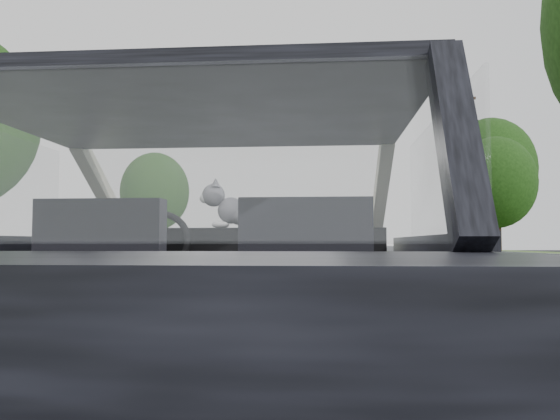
% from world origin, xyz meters
% --- Properties ---
extents(subject_car, '(1.80, 4.00, 1.45)m').
position_xyz_m(subject_car, '(0.00, 0.00, 0.72)').
color(subject_car, '#20212B').
rests_on(subject_car, ground).
extents(dashboard, '(1.58, 0.45, 0.30)m').
position_xyz_m(dashboard, '(0.00, 0.62, 0.85)').
color(dashboard, black).
rests_on(dashboard, subject_car).
extents(driver_seat, '(0.50, 0.72, 0.42)m').
position_xyz_m(driver_seat, '(-0.40, -0.29, 0.88)').
color(driver_seat, black).
rests_on(driver_seat, subject_car).
extents(passenger_seat, '(0.50, 0.72, 0.42)m').
position_xyz_m(passenger_seat, '(0.40, -0.29, 0.88)').
color(passenger_seat, black).
rests_on(passenger_seat, subject_car).
extents(steering_wheel, '(0.36, 0.36, 0.04)m').
position_xyz_m(steering_wheel, '(-0.40, 0.33, 0.92)').
color(steering_wheel, black).
rests_on(steering_wheel, dashboard).
extents(cat, '(0.64, 0.26, 0.28)m').
position_xyz_m(cat, '(0.13, 0.61, 1.09)').
color(cat, slate).
rests_on(cat, dashboard).
extents(guardrail, '(0.05, 90.00, 0.32)m').
position_xyz_m(guardrail, '(4.30, 10.00, 0.58)').
color(guardrail, gray).
rests_on(guardrail, ground).
extents(other_car, '(1.96, 4.24, 1.36)m').
position_xyz_m(other_car, '(0.76, 20.32, 0.68)').
color(other_car, silver).
rests_on(other_car, ground).
extents(highway_sign, '(0.14, 1.09, 2.72)m').
position_xyz_m(highway_sign, '(7.28, 21.09, 1.36)').
color(highway_sign, '#154425').
rests_on(highway_sign, ground).
extents(utility_pole, '(0.26, 0.26, 7.63)m').
position_xyz_m(utility_pole, '(5.93, 20.21, 3.82)').
color(utility_pole, '#4C3529').
rests_on(utility_pole, ground).
extents(tree_2, '(4.21, 4.21, 6.12)m').
position_xyz_m(tree_2, '(9.11, 25.80, 3.06)').
color(tree_2, black).
rests_on(tree_2, ground).
extents(tree_3, '(6.45, 6.45, 9.26)m').
position_xyz_m(tree_3, '(11.90, 35.92, 4.63)').
color(tree_3, black).
rests_on(tree_3, ground).
extents(tree_6, '(4.11, 4.11, 5.94)m').
position_xyz_m(tree_6, '(-9.23, 28.03, 2.97)').
color(tree_6, black).
rests_on(tree_6, ground).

